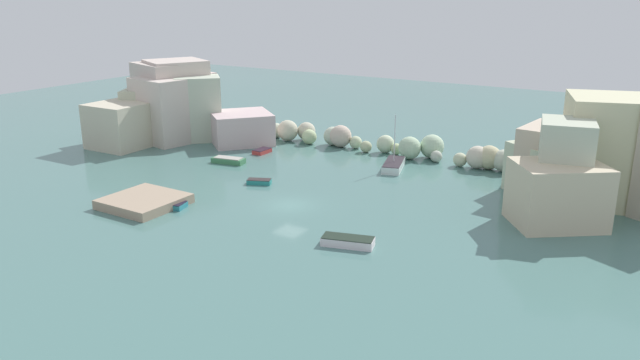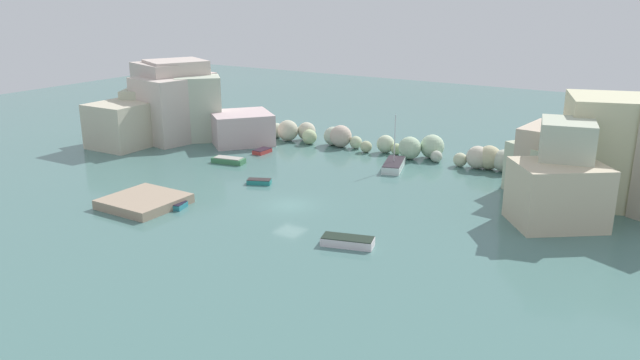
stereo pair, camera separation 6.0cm
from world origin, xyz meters
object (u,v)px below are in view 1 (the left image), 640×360
(moored_boat_4, at_px, (259,182))
(moored_boat_0, at_px, (394,165))
(stone_dock, at_px, (144,201))
(moored_boat_2, at_px, (165,204))
(moored_boat_3, at_px, (262,151))
(moored_boat_5, at_px, (348,241))
(moored_boat_1, at_px, (228,160))

(moored_boat_4, bearing_deg, moored_boat_0, 28.50)
(stone_dock, height_order, moored_boat_2, stone_dock)
(moored_boat_3, bearing_deg, stone_dock, -172.97)
(moored_boat_2, bearing_deg, moored_boat_5, 168.41)
(moored_boat_3, xyz_separation_m, moored_boat_5, (22.08, -18.87, 0.09))
(stone_dock, bearing_deg, moored_boat_4, 65.73)
(moored_boat_3, bearing_deg, moored_boat_5, -129.79)
(stone_dock, bearing_deg, moored_boat_2, 23.65)
(moored_boat_0, bearing_deg, moored_boat_2, -45.78)
(moored_boat_0, xyz_separation_m, moored_boat_2, (-12.06, -21.75, -0.18))
(stone_dock, relative_size, moored_boat_0, 1.07)
(moored_boat_4, bearing_deg, moored_boat_2, -131.50)
(stone_dock, distance_m, moored_boat_3, 20.63)
(moored_boat_2, bearing_deg, moored_boat_3, -92.86)
(moored_boat_1, relative_size, moored_boat_5, 0.93)
(stone_dock, height_order, moored_boat_3, stone_dock)
(moored_boat_0, relative_size, moored_boat_5, 1.41)
(moored_boat_2, xyz_separation_m, moored_boat_4, (3.03, 9.82, -0.01))
(moored_boat_0, xyz_separation_m, moored_boat_5, (6.01, -20.88, -0.09))
(moored_boat_2, bearing_deg, moored_boat_4, -121.47)
(moored_boat_2, xyz_separation_m, moored_boat_5, (18.07, 0.87, 0.09))
(stone_dock, height_order, moored_boat_4, stone_dock)
(stone_dock, distance_m, moored_boat_1, 15.27)
(moored_boat_0, relative_size, moored_boat_2, 1.46)
(stone_dock, bearing_deg, moored_boat_1, 100.59)
(moored_boat_0, bearing_deg, moored_boat_5, -0.72)
(moored_boat_5, bearing_deg, moored_boat_0, -89.65)
(moored_boat_0, height_order, moored_boat_1, moored_boat_0)
(moored_boat_1, bearing_deg, moored_boat_4, 139.55)
(moored_boat_3, distance_m, moored_boat_5, 29.04)
(moored_boat_2, distance_m, moored_boat_3, 20.14)
(moored_boat_3, xyz_separation_m, moored_boat_4, (7.03, -9.92, -0.00))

